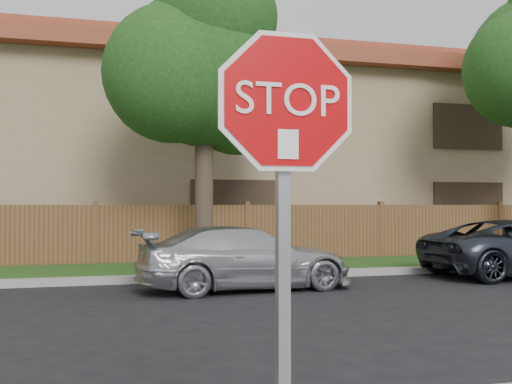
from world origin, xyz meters
name	(u,v)px	position (x,y,z in m)	size (l,w,h in m)	color
far_curb	(95,281)	(0.00, 8.15, 0.07)	(70.00, 0.30, 0.15)	gray
grass_strip	(95,272)	(0.00, 9.80, 0.06)	(70.00, 3.00, 0.12)	#1E4714
fence	(95,236)	(0.00, 11.40, 0.80)	(70.00, 0.12, 1.60)	#53391D
apartment_building	(96,149)	(0.00, 17.00, 3.53)	(35.20, 9.20, 7.20)	#97805E
tree_mid	(206,67)	(2.52, 9.57, 4.87)	(4.80, 3.90, 7.35)	#382B21
stop_sign	(285,165)	(0.93, -1.48, 1.83)	(1.01, 0.13, 2.55)	gray
sedan_right	(245,258)	(2.75, 6.66, 0.60)	(1.68, 4.14, 1.20)	silver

